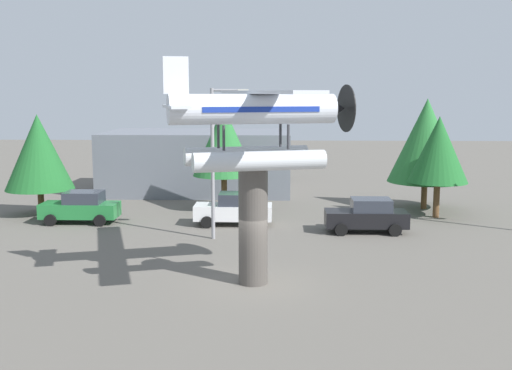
{
  "coord_description": "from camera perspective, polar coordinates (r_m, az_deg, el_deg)",
  "views": [
    {
      "loc": [
        0.94,
        -22.86,
        7.2
      ],
      "look_at": [
        0.0,
        3.0,
        3.32
      ],
      "focal_mm": 43.73,
      "sensor_mm": 36.0,
      "label": 1
    }
  ],
  "objects": [
    {
      "name": "storefront_building",
      "position": [
        45.52,
        -5.28,
        2.16
      ],
      "size": [
        13.23,
        7.8,
        4.36
      ],
      "primitive_type": "cube",
      "color": "slate",
      "rests_on": "ground"
    },
    {
      "name": "tree_far_east",
      "position": [
        37.0,
        16.36,
        3.12
      ],
      "size": [
        3.41,
        3.41,
        5.84
      ],
      "color": "brown",
      "rests_on": "ground"
    },
    {
      "name": "tree_west",
      "position": [
        38.44,
        -19.28,
        2.86
      ],
      "size": [
        3.95,
        3.95,
        5.92
      ],
      "color": "brown",
      "rests_on": "ground"
    },
    {
      "name": "car_far_black",
      "position": [
        32.67,
        10.14,
        -2.76
      ],
      "size": [
        4.2,
        2.02,
        1.76
      ],
      "rotation": [
        0.0,
        0.0,
        3.14
      ],
      "color": "black",
      "rests_on": "ground"
    },
    {
      "name": "tree_east",
      "position": [
        37.95,
        -2.96,
        4.03
      ],
      "size": [
        3.8,
        3.8,
        6.35
      ],
      "color": "brown",
      "rests_on": "ground"
    },
    {
      "name": "car_near_green",
      "position": [
        35.79,
        -15.72,
        -1.96
      ],
      "size": [
        4.2,
        2.02,
        1.76
      ],
      "rotation": [
        0.0,
        0.0,
        3.14
      ],
      "color": "#237A38",
      "rests_on": "ground"
    },
    {
      "name": "streetlight_primary",
      "position": [
        30.29,
        -3.61,
        3.04
      ],
      "size": [
        1.84,
        0.28,
        7.37
      ],
      "color": "gray",
      "rests_on": "ground"
    },
    {
      "name": "tree_center_back",
      "position": [
        39.58,
        15.31,
        3.95
      ],
      "size": [
        4.6,
        4.6,
        6.81
      ],
      "color": "brown",
      "rests_on": "ground"
    },
    {
      "name": "car_mid_white",
      "position": [
        33.95,
        -1.99,
        -2.2
      ],
      "size": [
        4.2,
        2.02,
        1.76
      ],
      "rotation": [
        0.0,
        0.0,
        3.14
      ],
      "color": "white",
      "rests_on": "ground"
    },
    {
      "name": "floatplane_monument",
      "position": [
        22.94,
        0.04,
        5.77
      ],
      "size": [
        7.19,
        10.28,
        4.0
      ],
      "rotation": [
        0.0,
        0.0,
        0.29
      ],
      "color": "silver",
      "rests_on": "display_pedestal"
    },
    {
      "name": "ground_plane",
      "position": [
        23.99,
        -0.26,
        -8.94
      ],
      "size": [
        140.0,
        140.0,
        0.0
      ],
      "primitive_type": "plane",
      "color": "#605B54"
    },
    {
      "name": "display_pedestal",
      "position": [
        23.42,
        -0.27,
        -3.77
      ],
      "size": [
        1.1,
        1.1,
        4.42
      ],
      "primitive_type": "cylinder",
      "color": "#4C4742",
      "rests_on": "ground"
    }
  ]
}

